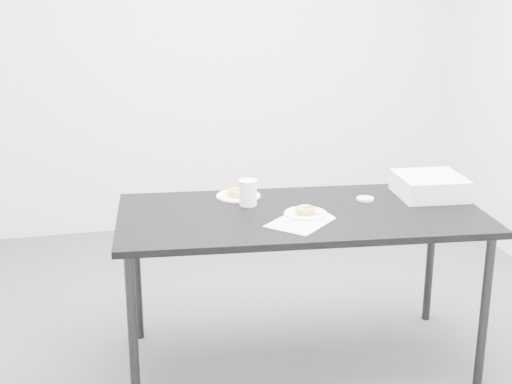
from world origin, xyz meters
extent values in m
plane|color=#45464A|center=(0.00, 0.00, 0.00)|extent=(4.00, 4.00, 0.00)
cube|color=silver|center=(0.00, 2.00, 1.35)|extent=(4.00, 0.02, 2.70)
cube|color=black|center=(0.17, -0.15, 0.77)|extent=(1.80, 0.98, 0.03)
cylinder|color=black|center=(-0.66, -0.40, 0.38)|extent=(0.04, 0.04, 0.75)
cylinder|color=black|center=(-0.59, 0.27, 0.38)|extent=(0.04, 0.04, 0.75)
cylinder|color=black|center=(0.92, -0.57, 0.38)|extent=(0.04, 0.04, 0.75)
cylinder|color=black|center=(0.99, 0.10, 0.38)|extent=(0.04, 0.04, 0.75)
cube|color=silver|center=(0.12, -0.29, 0.79)|extent=(0.36, 0.35, 0.00)
cube|color=green|center=(0.20, -0.21, 0.79)|extent=(0.06, 0.06, 0.00)
cylinder|color=#0C7D89|center=(0.18, -0.22, 0.79)|extent=(0.13, 0.02, 0.01)
cube|color=silver|center=(0.21, -0.22, 0.79)|extent=(0.16, 0.16, 0.00)
cylinder|color=white|center=(0.17, -0.19, 0.79)|extent=(0.20, 0.20, 0.01)
torus|color=#C27D3D|center=(0.17, -0.19, 0.81)|extent=(0.10, 0.10, 0.03)
cylinder|color=white|center=(-0.07, 0.16, 0.79)|extent=(0.22, 0.22, 0.01)
torus|color=#C27D3D|center=(-0.07, 0.16, 0.81)|extent=(0.13, 0.13, 0.03)
cylinder|color=white|center=(-0.05, 0.01, 0.85)|extent=(0.08, 0.08, 0.13)
cylinder|color=white|center=(0.53, -0.05, 0.79)|extent=(0.08, 0.08, 0.01)
cube|color=silver|center=(0.87, -0.06, 0.84)|extent=(0.35, 0.35, 0.11)
camera|label=1|loc=(-0.80, -3.20, 1.86)|focal=50.00mm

